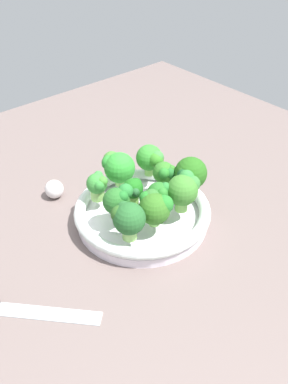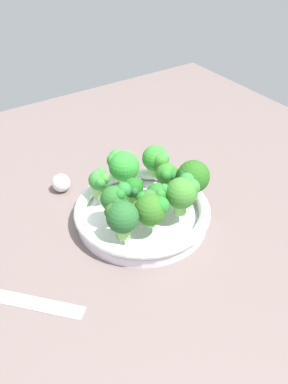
# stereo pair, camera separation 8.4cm
# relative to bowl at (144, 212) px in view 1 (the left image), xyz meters

# --- Properties ---
(ground_plane) EXTENTS (1.30, 1.30, 0.03)m
(ground_plane) POSITION_rel_bowl_xyz_m (-0.01, 0.00, -0.03)
(ground_plane) COLOR #6E5E5B
(bowl) EXTENTS (0.27, 0.27, 0.04)m
(bowl) POSITION_rel_bowl_xyz_m (0.00, 0.00, 0.00)
(bowl) COLOR white
(bowl) RESTS_ON ground_plane
(broccoli_floret_0) EXTENTS (0.06, 0.06, 0.07)m
(broccoli_floret_0) POSITION_rel_bowl_xyz_m (-0.05, 0.08, 0.06)
(broccoli_floret_0) COLOR #95CD6A
(broccoli_floret_0) RESTS_ON bowl
(broccoli_floret_1) EXTENTS (0.05, 0.06, 0.07)m
(broccoli_floret_1) POSITION_rel_bowl_xyz_m (0.00, 0.06, 0.06)
(broccoli_floret_1) COLOR #7FB65C
(broccoli_floret_1) RESTS_ON bowl
(broccoli_floret_2) EXTENTS (0.08, 0.06, 0.07)m
(broccoli_floret_2) POSITION_rel_bowl_xyz_m (0.09, -0.01, 0.06)
(broccoli_floret_2) COLOR #94D36D
(broccoli_floret_2) RESTS_ON bowl
(broccoli_floret_3) EXTENTS (0.04, 0.05, 0.06)m
(broccoli_floret_3) POSITION_rel_bowl_xyz_m (0.01, 0.01, 0.06)
(broccoli_floret_3) COLOR #7EBD4E
(broccoli_floret_3) RESTS_ON bowl
(broccoli_floret_4) EXTENTS (0.07, 0.06, 0.07)m
(broccoli_floret_4) POSITION_rel_bowl_xyz_m (0.07, -0.08, 0.06)
(broccoli_floret_4) COLOR #90CF61
(broccoli_floret_4) RESTS_ON bowl
(broccoli_floret_5) EXTENTS (0.07, 0.07, 0.08)m
(broccoli_floret_5) POSITION_rel_bowl_xyz_m (-0.03, -0.09, 0.07)
(broccoli_floret_5) COLOR #81BB5C
(broccoli_floret_5) RESTS_ON bowl
(broccoli_floret_6) EXTENTS (0.05, 0.04, 0.06)m
(broccoli_floret_6) POSITION_rel_bowl_xyz_m (0.07, 0.06, 0.05)
(broccoli_floret_6) COLOR #88C15E
(broccoli_floret_6) RESTS_ON bowl
(broccoli_floret_7) EXTENTS (0.05, 0.04, 0.06)m
(broccoli_floret_7) POSITION_rel_bowl_xyz_m (0.01, -0.06, 0.06)
(broccoli_floret_7) COLOR #8DC65F
(broccoli_floret_7) RESTS_ON bowl
(broccoli_floret_8) EXTENTS (0.05, 0.04, 0.06)m
(broccoli_floret_8) POSITION_rel_bowl_xyz_m (-0.03, -0.01, 0.06)
(broccoli_floret_8) COLOR #91D967
(broccoli_floret_8) RESTS_ON bowl
(broccoli_floret_9) EXTENTS (0.06, 0.06, 0.07)m
(broccoli_floret_9) POSITION_rel_bowl_xyz_m (-0.05, 0.02, 0.06)
(broccoli_floret_9) COLOR #7CBF56
(broccoli_floret_9) RESTS_ON bowl
(broccoli_floret_10) EXTENTS (0.06, 0.07, 0.08)m
(broccoli_floret_10) POSITION_rel_bowl_xyz_m (-0.06, -0.05, 0.07)
(broccoli_floret_10) COLOR #83C558
(broccoli_floret_10) RESTS_ON bowl
(garlic_bulb) EXTENTS (0.04, 0.04, 0.04)m
(garlic_bulb) POSITION_rel_bowl_xyz_m (0.19, 0.09, -0.00)
(garlic_bulb) COLOR silver
(garlic_bulb) RESTS_ON ground_plane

